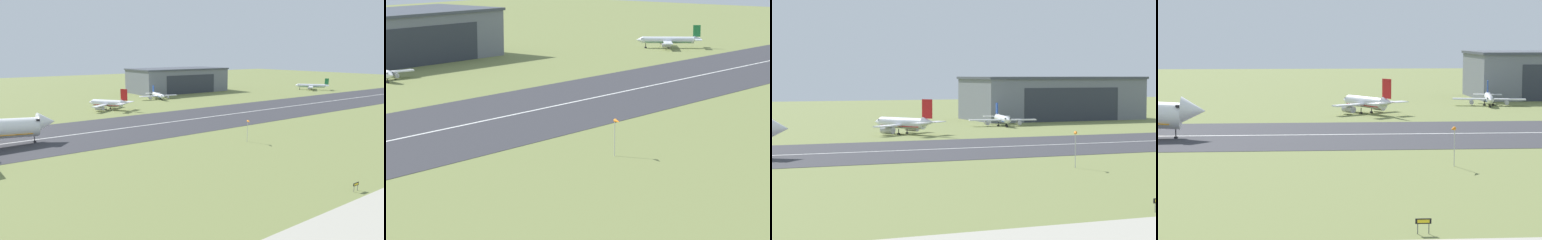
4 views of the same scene
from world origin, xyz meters
TOP-DOWN VIEW (x-y plane):
  - ground_plane at (0.00, 59.24)m, footprint 748.78×748.78m
  - runway_strip at (0.00, 118.48)m, footprint 508.78×44.81m
  - runway_centreline at (0.00, 118.48)m, footprint 457.91×0.70m
  - airplane_parked_centre at (26.27, 182.59)m, footprint 22.10×19.87m
  - airplane_parked_east at (-13.36, 162.21)m, footprint 20.89×21.67m
  - windsock_pole at (-7.05, 77.33)m, footprint 1.41×1.97m
  - runway_sign at (-18.85, 36.47)m, footprint 1.77×0.13m

SIDE VIEW (x-z plane):
  - ground_plane at x=0.00m, z-range 0.00..0.00m
  - runway_strip at x=0.00m, z-range 0.00..0.06m
  - runway_centreline at x=0.00m, z-range 0.06..0.07m
  - runway_sign at x=-18.85m, z-range 0.44..2.18m
  - airplane_parked_centre at x=26.27m, z-range -1.31..5.94m
  - airplane_parked_east at x=-13.36m, z-range -1.94..8.02m
  - windsock_pole at x=-7.05m, z-range 2.53..9.18m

